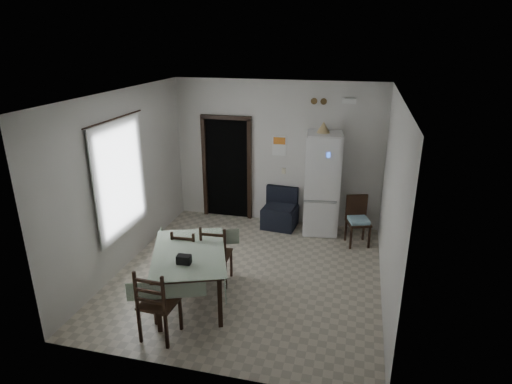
{
  "coord_description": "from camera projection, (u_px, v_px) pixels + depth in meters",
  "views": [
    {
      "loc": [
        1.59,
        -5.93,
        3.68
      ],
      "look_at": [
        0.0,
        0.5,
        1.25
      ],
      "focal_mm": 30.0,
      "sensor_mm": 36.0,
      "label": 1
    }
  ],
  "objects": [
    {
      "name": "emergency_light",
      "position": [
        349.0,
        101.0,
        7.87
      ],
      "size": [
        0.25,
        0.07,
        0.09
      ],
      "primitive_type": "cube",
      "color": "white",
      "rests_on": "ground"
    },
    {
      "name": "dining_table",
      "position": [
        190.0,
        277.0,
        6.19
      ],
      "size": [
        1.48,
        1.78,
        0.8
      ],
      "primitive_type": null,
      "rotation": [
        0.0,
        0.0,
        0.36
      ],
      "color": "#97A991",
      "rests_on": "ground"
    },
    {
      "name": "dining_chair_near_head",
      "position": [
        159.0,
        302.0,
        5.4
      ],
      "size": [
        0.47,
        0.47,
        1.03
      ],
      "primitive_type": null,
      "rotation": [
        0.0,
        0.0,
        3.08
      ],
      "color": "black",
      "rests_on": "ground"
    },
    {
      "name": "navy_seat",
      "position": [
        280.0,
        209.0,
        8.62
      ],
      "size": [
        0.71,
        0.69,
        0.79
      ],
      "primitive_type": null,
      "rotation": [
        0.0,
        0.0,
        -0.09
      ],
      "color": "black",
      "rests_on": "ground"
    },
    {
      "name": "calendar_image",
      "position": [
        279.0,
        141.0,
        8.46
      ],
      "size": [
        0.24,
        0.01,
        0.14
      ],
      "primitive_type": "cube",
      "color": "orange",
      "rests_on": "ground"
    },
    {
      "name": "light_switch",
      "position": [
        284.0,
        171.0,
        8.66
      ],
      "size": [
        0.08,
        0.02,
        0.12
      ],
      "primitive_type": "cube",
      "color": "beige",
      "rests_on": "ground"
    },
    {
      "name": "ground",
      "position": [
        249.0,
        273.0,
        7.03
      ],
      "size": [
        4.5,
        4.5,
        0.0
      ],
      "primitive_type": "plane",
      "color": "#ADA38D",
      "rests_on": "ground"
    },
    {
      "name": "doorway",
      "position": [
        230.0,
        166.0,
        9.14
      ],
      "size": [
        1.06,
        0.52,
        2.22
      ],
      "color": "black",
      "rests_on": "ground"
    },
    {
      "name": "calendar",
      "position": [
        279.0,
        146.0,
        8.5
      ],
      "size": [
        0.28,
        0.02,
        0.4
      ],
      "primitive_type": "cube",
      "color": "white",
      "rests_on": "ground"
    },
    {
      "name": "black_bag",
      "position": [
        184.0,
        260.0,
        5.73
      ],
      "size": [
        0.19,
        0.12,
        0.12
      ],
      "primitive_type": "cube",
      "rotation": [
        0.0,
        0.0,
        0.05
      ],
      "color": "black",
      "rests_on": "dining_table"
    },
    {
      "name": "wall_right",
      "position": [
        391.0,
        203.0,
        6.06
      ],
      "size": [
        0.02,
        4.5,
        2.9
      ],
      "primitive_type": null,
      "color": "silver",
      "rests_on": "ground"
    },
    {
      "name": "vent_right",
      "position": [
        324.0,
        101.0,
        8.01
      ],
      "size": [
        0.12,
        0.03,
        0.12
      ],
      "primitive_type": "cylinder",
      "rotation": [
        1.57,
        0.0,
        0.0
      ],
      "color": "brown",
      "rests_on": "ground"
    },
    {
      "name": "tan_cone",
      "position": [
        324.0,
        127.0,
        7.89
      ],
      "size": [
        0.26,
        0.26,
        0.2
      ],
      "primitive_type": "cone",
      "rotation": [
        0.0,
        0.0,
        -0.08
      ],
      "color": "tan",
      "rests_on": "fridge"
    },
    {
      "name": "wall_back",
      "position": [
        277.0,
        154.0,
        8.58
      ],
      "size": [
        4.2,
        0.02,
        2.9
      ],
      "primitive_type": null,
      "color": "silver",
      "rests_on": "ground"
    },
    {
      "name": "ceiling",
      "position": [
        248.0,
        94.0,
        6.03
      ],
      "size": [
        4.2,
        4.5,
        0.02
      ],
      "primitive_type": null,
      "color": "white",
      "rests_on": "ground"
    },
    {
      "name": "dining_chair_far_right",
      "position": [
        217.0,
        253.0,
        6.64
      ],
      "size": [
        0.46,
        0.46,
        1.0
      ],
      "primitive_type": null,
      "rotation": [
        0.0,
        0.0,
        3.2
      ],
      "color": "black",
      "rests_on": "ground"
    },
    {
      "name": "window_recess",
      "position": [
        114.0,
        178.0,
        6.8
      ],
      "size": [
        0.1,
        1.2,
        1.6
      ],
      "primitive_type": "cube",
      "color": "silver",
      "rests_on": "ground"
    },
    {
      "name": "dining_chair_far_left",
      "position": [
        188.0,
        255.0,
        6.67
      ],
      "size": [
        0.41,
        0.41,
        0.92
      ],
      "primitive_type": null,
      "rotation": [
        0.0,
        0.0,
        3.19
      ],
      "color": "black",
      "rests_on": "ground"
    },
    {
      "name": "vent_left",
      "position": [
        314.0,
        101.0,
        8.05
      ],
      "size": [
        0.12,
        0.03,
        0.12
      ],
      "primitive_type": "cylinder",
      "rotation": [
        1.57,
        0.0,
        0.0
      ],
      "color": "brown",
      "rests_on": "ground"
    },
    {
      "name": "curtain_rod",
      "position": [
        114.0,
        119.0,
        6.45
      ],
      "size": [
        0.02,
        1.6,
        0.02
      ],
      "primitive_type": "cylinder",
      "rotation": [
        1.57,
        0.0,
        0.0
      ],
      "color": "black",
      "rests_on": "ground"
    },
    {
      "name": "curtain",
      "position": [
        121.0,
        178.0,
        6.77
      ],
      "size": [
        0.02,
        1.45,
        1.85
      ],
      "primitive_type": "cube",
      "color": "silver",
      "rests_on": "ground"
    },
    {
      "name": "wall_left",
      "position": [
        125.0,
        180.0,
        7.0
      ],
      "size": [
        0.02,
        4.5,
        2.9
      ],
      "primitive_type": null,
      "color": "silver",
      "rests_on": "ground"
    },
    {
      "name": "wall_front",
      "position": [
        193.0,
        262.0,
        4.48
      ],
      "size": [
        4.2,
        0.02,
        2.9
      ],
      "primitive_type": null,
      "color": "silver",
      "rests_on": "ground"
    },
    {
      "name": "corner_chair",
      "position": [
        358.0,
        222.0,
        7.86
      ],
      "size": [
        0.5,
        0.5,
        0.92
      ],
      "primitive_type": null,
      "rotation": [
        0.0,
        0.0,
        0.32
      ],
      "color": "black",
      "rests_on": "ground"
    },
    {
      "name": "fridge",
      "position": [
        322.0,
        184.0,
        8.23
      ],
      "size": [
        0.72,
        0.72,
        1.99
      ],
      "primitive_type": null,
      "rotation": [
        0.0,
        0.0,
        0.13
      ],
      "color": "white",
      "rests_on": "ground"
    }
  ]
}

